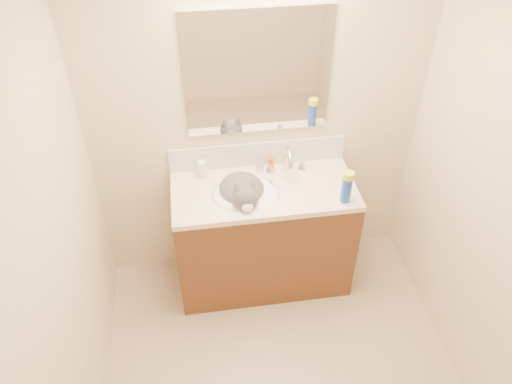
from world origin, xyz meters
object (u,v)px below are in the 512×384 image
object	(u,v)px
pill_bottle	(203,169)
spray_can	(346,190)
vanity_cabinet	(263,238)
faucet	(288,163)
amber_bottle	(271,163)
cat	(243,194)
basin	(246,202)
silver_jar	(260,167)

from	to	relation	value
pill_bottle	spray_can	distance (m)	0.95
vanity_cabinet	faucet	size ratio (longest dim) A/B	4.29
amber_bottle	spray_can	world-z (taller)	spray_can
amber_bottle	cat	bearing A→B (deg)	-136.50
pill_bottle	faucet	bearing A→B (deg)	-5.76
basin	cat	world-z (taller)	cat
basin	amber_bottle	distance (m)	0.33
silver_jar	amber_bottle	bearing A→B (deg)	3.63
spray_can	basin	bearing A→B (deg)	164.78
pill_bottle	cat	bearing A→B (deg)	-40.23
silver_jar	pill_bottle	bearing A→B (deg)	-179.42
faucet	pill_bottle	size ratio (longest dim) A/B	2.45
pill_bottle	amber_bottle	size ratio (longest dim) A/B	1.23
pill_bottle	amber_bottle	bearing A→B (deg)	1.09
cat	spray_can	distance (m)	0.66
faucet	silver_jar	distance (m)	0.19
cat	faucet	bearing A→B (deg)	22.60
basin	cat	bearing A→B (deg)	135.16
vanity_cabinet	spray_can	size ratio (longest dim) A/B	6.93
faucet	spray_can	world-z (taller)	faucet
basin	silver_jar	distance (m)	0.28
basin	silver_jar	bearing A→B (deg)	61.40
cat	silver_jar	distance (m)	0.26
vanity_cabinet	spray_can	xyz separation A→B (m)	(0.48, -0.19, 0.54)
silver_jar	amber_bottle	world-z (taller)	amber_bottle
faucet	cat	xyz separation A→B (m)	(-0.32, -0.15, -0.11)
spray_can	amber_bottle	bearing A→B (deg)	135.39
basin	spray_can	world-z (taller)	spray_can
vanity_cabinet	spray_can	distance (m)	0.75
basin	amber_bottle	size ratio (longest dim) A/B	4.84
amber_bottle	spray_can	size ratio (longest dim) A/B	0.54
faucet	spray_can	xyz separation A→B (m)	(0.30, -0.33, 0.00)
basin	faucet	xyz separation A→B (m)	(0.30, 0.17, 0.16)
basin	spray_can	distance (m)	0.64
cat	amber_bottle	size ratio (longest dim) A/B	4.80
cat	spray_can	bearing A→B (deg)	-18.38
vanity_cabinet	spray_can	world-z (taller)	spray_can
vanity_cabinet	amber_bottle	distance (m)	0.54
pill_bottle	silver_jar	bearing A→B (deg)	0.58
cat	basin	bearing A→B (deg)	-46.70
basin	spray_can	bearing A→B (deg)	-15.22
faucet	silver_jar	size ratio (longest dim) A/B	4.60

